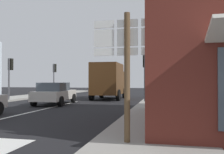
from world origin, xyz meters
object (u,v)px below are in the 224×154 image
object	(u,v)px
traffic_light_far_left	(54,72)
traffic_light_near_left	(10,70)
traffic_light_far_right	(150,70)
route_sign_post	(127,63)
delivery_truck	(109,80)
traffic_light_near_right	(145,67)
sedan_far	(55,93)

from	to	relation	value
traffic_light_far_left	traffic_light_near_left	distance (m)	7.81
traffic_light_near_left	traffic_light_far_right	world-z (taller)	traffic_light_far_right
traffic_light_far_left	route_sign_post	bearing A→B (deg)	-60.21
delivery_truck	traffic_light_far_right	bearing A→B (deg)	41.24
traffic_light_near_right	traffic_light_far_right	bearing A→B (deg)	90.00
route_sign_post	traffic_light_far_left	world-z (taller)	traffic_light_far_left
route_sign_post	traffic_light_far_left	size ratio (longest dim) A/B	0.93
route_sign_post	traffic_light_near_left	distance (m)	15.76
sedan_far	traffic_light_near_right	distance (m)	6.53
sedan_far	delivery_truck	world-z (taller)	delivery_truck
sedan_far	traffic_light_near_left	size ratio (longest dim) A/B	1.30
traffic_light_far_right	route_sign_post	bearing A→B (deg)	-88.17
delivery_truck	route_sign_post	xyz separation A→B (m)	(3.98, -15.11, 0.35)
traffic_light_far_left	traffic_light_near_left	size ratio (longest dim) A/B	1.03
traffic_light_far_left	traffic_light_far_right	xyz separation A→B (m)	(10.37, -1.04, 0.11)
delivery_truck	traffic_light_far_left	bearing A→B (deg)	150.01
delivery_truck	traffic_light_near_left	world-z (taller)	traffic_light_near_left
traffic_light_near_left	traffic_light_far_left	bearing A→B (deg)	90.00
route_sign_post	sedan_far	bearing A→B (deg)	123.62
sedan_far	traffic_light_far_right	bearing A→B (deg)	55.09
traffic_light_near_right	traffic_light_far_right	size ratio (longest dim) A/B	0.97
delivery_truck	traffic_light_near_right	xyz separation A→B (m)	(3.40, -3.18, 0.90)
delivery_truck	traffic_light_near_right	bearing A→B (deg)	-43.06
sedan_far	traffic_light_near_left	bearing A→B (deg)	160.15
traffic_light_far_left	traffic_light_near_right	distance (m)	12.63
route_sign_post	traffic_light_near_left	size ratio (longest dim) A/B	0.96
delivery_truck	route_sign_post	size ratio (longest dim) A/B	1.57
route_sign_post	traffic_light_near_left	bearing A→B (deg)	134.06
traffic_light_far_left	traffic_light_near_right	bearing A→B (deg)	-34.77
route_sign_post	delivery_truck	bearing A→B (deg)	104.76
traffic_light_far_right	delivery_truck	bearing A→B (deg)	-138.76
delivery_truck	route_sign_post	distance (m)	15.63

